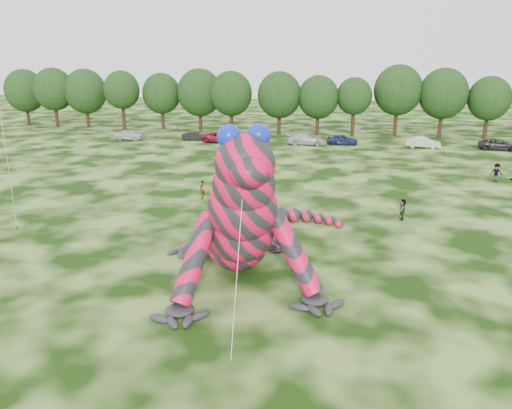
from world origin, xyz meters
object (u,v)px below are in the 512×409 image
object	(u,v)px
tree_6	(231,102)
car_3	(306,139)
tree_12	(488,108)
spectator_5	(402,209)
inflatable_gecko	(234,191)
tree_11	(442,103)
car_5	(423,142)
tree_7	(279,103)
tree_9	(354,107)
tree_8	(318,106)
tree_5	(200,100)
tree_0	(26,97)
car_2	(220,137)
car_4	(342,139)
tree_2	(86,98)
tree_4	(162,101)
car_6	(499,145)
spectator_0	(202,190)
car_0	(130,135)
tree_3	(122,100)
tree_10	(397,101)
spectator_2	(496,173)
car_1	(196,136)

from	to	relation	value
tree_6	car_3	distance (m)	15.48
tree_12	spectator_5	world-z (taller)	tree_12
inflatable_gecko	tree_12	distance (m)	56.83
inflatable_gecko	car_3	size ratio (longest dim) A/B	3.45
tree_11	car_5	world-z (taller)	tree_11
tree_7	tree_9	bearing A→B (deg)	2.78
tree_8	tree_12	distance (m)	24.24
tree_5	tree_8	size ratio (longest dim) A/B	1.10
tree_0	car_2	bearing A→B (deg)	-16.75
tree_7	spectator_5	size ratio (longest dim) A/B	5.97
tree_7	car_4	distance (m)	13.07
tree_2	tree_4	distance (m)	13.38
inflatable_gecko	car_6	bearing A→B (deg)	38.67
car_5	car_6	size ratio (longest dim) A/B	0.87
tree_6	spectator_0	size ratio (longest dim) A/B	5.87
tree_4	car_0	xyz separation A→B (m)	(-0.92, -11.03, -3.79)
tree_5	tree_7	size ratio (longest dim) A/B	1.03
tree_6	tree_12	bearing A→B (deg)	1.61
car_0	inflatable_gecko	bearing A→B (deg)	-143.31
car_5	spectator_0	distance (m)	36.23
tree_5	spectator_5	world-z (taller)	tree_5
tree_12	car_5	size ratio (longest dim) A/B	2.06
tree_7	car_2	size ratio (longest dim) A/B	1.83
car_2	car_3	xyz separation A→B (m)	(11.93, 0.36, 0.02)
car_3	tree_3	bearing A→B (deg)	70.03
tree_2	car_0	world-z (taller)	tree_2
tree_3	car_2	xyz separation A→B (m)	(18.63, -9.11, -4.00)
tree_10	spectator_0	world-z (taller)	tree_10
spectator_5	car_2	bearing A→B (deg)	-137.13
tree_11	spectator_2	bearing A→B (deg)	-87.87
car_1	car_4	distance (m)	20.79
inflatable_gecko	tree_6	distance (m)	51.09
tree_12	car_1	bearing A→B (deg)	-167.98
car_6	car_3	bearing A→B (deg)	95.78
tree_10	car_1	size ratio (longest dim) A/B	2.68
tree_6	tree_7	xyz separation A→B (m)	(7.48, 0.12, -0.01)
tree_12	tree_8	bearing A→B (deg)	-178.22
inflatable_gecko	car_4	world-z (taller)	inflatable_gecko
inflatable_gecko	tree_6	bearing A→B (deg)	83.34
tree_8	spectator_0	distance (m)	38.02
tree_6	spectator_5	size ratio (longest dim) A/B	5.98
tree_2	tree_11	world-z (taller)	tree_11
tree_0	car_4	size ratio (longest dim) A/B	2.27
tree_12	car_5	world-z (taller)	tree_12
tree_0	tree_2	size ratio (longest dim) A/B	0.99
tree_4	spectator_0	bearing A→B (deg)	-64.90
tree_3	tree_4	size ratio (longest dim) A/B	1.04
tree_6	tree_11	xyz separation A→B (m)	(31.34, 1.51, 0.29)
tree_8	spectator_2	distance (m)	32.48
car_3	car_5	world-z (taller)	car_3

